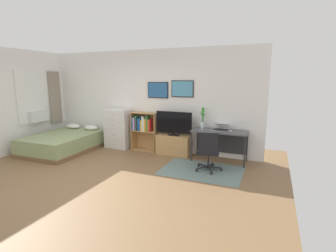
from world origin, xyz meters
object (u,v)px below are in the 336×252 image
object	(u,v)px
bed	(64,142)
bamboo_vase	(203,118)
office_chair	(208,151)
computer_mouse	(231,131)
television	(174,123)
bookshelf	(144,128)
wine_glass	(202,124)
dresser	(118,129)
laptop	(221,127)
tv_stand	(174,145)
desk	(220,136)

from	to	relation	value
bed	bamboo_vase	xyz separation A→B (m)	(3.62, 0.92, 0.75)
office_chair	computer_mouse	distance (m)	0.88
bed	television	world-z (taller)	television
bookshelf	wine_glass	xyz separation A→B (m)	(1.66, -0.15, 0.25)
dresser	bamboo_vase	bearing A→B (deg)	2.59
bookshelf	laptop	size ratio (longest dim) A/B	2.61
laptop	tv_stand	bearing A→B (deg)	-175.11
dresser	wine_glass	distance (m)	2.48
bed	dresser	distance (m)	1.49
bamboo_vase	desk	bearing A→B (deg)	-12.28
office_chair	bamboo_vase	xyz separation A→B (m)	(-0.39, 0.95, 0.52)
desk	computer_mouse	world-z (taller)	computer_mouse
tv_stand	bamboo_vase	xyz separation A→B (m)	(0.73, 0.09, 0.73)
computer_mouse	desk	bearing A→B (deg)	160.20
dresser	tv_stand	world-z (taller)	dresser
wine_glass	desk	bearing A→B (deg)	13.31
tv_stand	office_chair	xyz separation A→B (m)	(1.11, -0.86, 0.20)
bookshelf	office_chair	distance (m)	2.21
computer_mouse	bamboo_vase	bearing A→B (deg)	165.00
office_chair	laptop	bearing A→B (deg)	75.41
tv_stand	laptop	distance (m)	1.32
laptop	computer_mouse	bearing A→B (deg)	-21.69
desk	bed	bearing A→B (deg)	-168.71
computer_mouse	bookshelf	bearing A→B (deg)	176.55
bookshelf	tv_stand	distance (m)	0.97
bamboo_vase	laptop	bearing A→B (deg)	-9.07
bed	tv_stand	xyz separation A→B (m)	(2.90, 0.82, 0.02)
laptop	bamboo_vase	xyz separation A→B (m)	(-0.48, 0.08, 0.18)
bookshelf	bamboo_vase	size ratio (longest dim) A/B	2.05
office_chair	wine_glass	distance (m)	0.93
office_chair	wine_glass	world-z (taller)	wine_glass
laptop	computer_mouse	size ratio (longest dim) A/B	3.85
bed	wine_glass	world-z (taller)	wine_glass
dresser	computer_mouse	distance (m)	3.14
dresser	television	size ratio (longest dim) A/B	1.15
dresser	bamboo_vase	distance (m)	2.46
desk	office_chair	bearing A→B (deg)	-95.00
dresser	bookshelf	world-z (taller)	dresser
dresser	computer_mouse	size ratio (longest dim) A/B	10.66
tv_stand	computer_mouse	bearing A→B (deg)	-3.88
television	wine_glass	size ratio (longest dim) A/B	5.36
bookshelf	bed	bearing A→B (deg)	-156.57
bed	wine_glass	xyz separation A→B (m)	(3.66, 0.72, 0.64)
desk	wine_glass	world-z (taller)	wine_glass
computer_mouse	wine_glass	distance (m)	0.69
dresser	bookshelf	xyz separation A→B (m)	(0.79, 0.06, 0.07)
television	laptop	distance (m)	1.20
dresser	tv_stand	distance (m)	1.72
bamboo_vase	dresser	bearing A→B (deg)	-177.41
bookshelf	dresser	bearing A→B (deg)	-175.78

